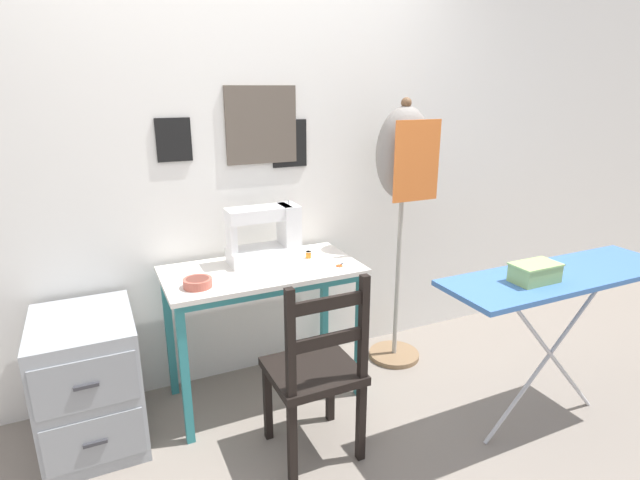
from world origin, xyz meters
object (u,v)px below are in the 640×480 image
object	(u,v)px
sewing_machine	(268,236)
storage_box	(535,272)
fabric_bowl	(198,283)
ironing_board	(561,281)
wooden_chair	(316,372)
dress_form	(403,169)
thread_spool_near_machine	(308,255)
scissors	(341,264)
filing_cabinet	(89,381)

from	to	relation	value
sewing_machine	storage_box	size ratio (longest dim) A/B	1.85
fabric_bowl	storage_box	xyz separation A→B (m)	(1.35, -0.76, 0.10)
sewing_machine	fabric_bowl	size ratio (longest dim) A/B	2.94
sewing_machine	ironing_board	bearing A→B (deg)	-40.26
fabric_bowl	wooden_chair	distance (m)	0.70
storage_box	fabric_bowl	bearing A→B (deg)	150.63
fabric_bowl	storage_box	distance (m)	1.55
dress_form	storage_box	world-z (taller)	dress_form
ironing_board	thread_spool_near_machine	bearing A→B (deg)	135.58
wooden_chair	ironing_board	world-z (taller)	wooden_chair
sewing_machine	dress_form	size ratio (longest dim) A/B	0.25
sewing_machine	thread_spool_near_machine	distance (m)	0.25
sewing_machine	dress_form	world-z (taller)	dress_form
dress_form	ironing_board	xyz separation A→B (m)	(0.32, -0.88, -0.43)
scissors	ironing_board	bearing A→B (deg)	-42.07
storage_box	scissors	bearing A→B (deg)	128.33
storage_box	dress_form	bearing A→B (deg)	96.81
wooden_chair	dress_form	bearing A→B (deg)	35.17
thread_spool_near_machine	storage_box	bearing A→B (deg)	-52.54
wooden_chair	ironing_board	distance (m)	1.24
scissors	storage_box	bearing A→B (deg)	-51.67
filing_cabinet	wooden_chair	bearing A→B (deg)	-29.87
scissors	sewing_machine	bearing A→B (deg)	144.55
dress_form	ironing_board	distance (m)	1.03
fabric_bowl	storage_box	world-z (taller)	storage_box
thread_spool_near_machine	storage_box	distance (m)	1.16
wooden_chair	dress_form	distance (m)	1.28
ironing_board	fabric_bowl	bearing A→B (deg)	154.73
ironing_board	storage_box	size ratio (longest dim) A/B	5.66
fabric_bowl	ironing_board	bearing A→B (deg)	-25.27
sewing_machine	dress_form	distance (m)	0.87
storage_box	wooden_chair	bearing A→B (deg)	160.80
sewing_machine	filing_cabinet	distance (m)	1.12
sewing_machine	wooden_chair	bearing A→B (deg)	-91.29
sewing_machine	scissors	world-z (taller)	sewing_machine
fabric_bowl	dress_form	distance (m)	1.33
dress_form	fabric_bowl	bearing A→B (deg)	-173.28
thread_spool_near_machine	filing_cabinet	world-z (taller)	thread_spool_near_machine
sewing_machine	scissors	size ratio (longest dim) A/B	3.62
sewing_machine	filing_cabinet	size ratio (longest dim) A/B	0.62
wooden_chair	ironing_board	bearing A→B (deg)	-14.79
dress_form	filing_cabinet	bearing A→B (deg)	-178.72
fabric_bowl	ironing_board	size ratio (longest dim) A/B	0.11
sewing_machine	filing_cabinet	bearing A→B (deg)	-173.30
sewing_machine	fabric_bowl	bearing A→B (deg)	-153.09
scissors	thread_spool_near_machine	bearing A→B (deg)	123.49
fabric_bowl	scissors	xyz separation A→B (m)	(0.76, -0.02, -0.02)
fabric_bowl	storage_box	bearing A→B (deg)	-29.37
scissors	filing_cabinet	bearing A→B (deg)	174.57
scissors	thread_spool_near_machine	xyz separation A→B (m)	(-0.12, 0.18, 0.02)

